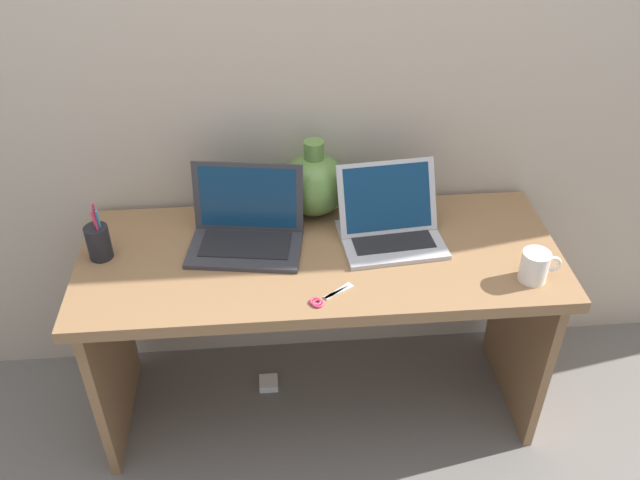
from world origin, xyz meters
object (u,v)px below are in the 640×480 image
laptop_left (247,223)px  laptop_right (389,220)px  green_vase (314,184)px  pen_cup (99,241)px  power_brick (269,383)px  scissors (325,299)px  coffee_mug (535,266)px

laptop_left → laptop_right: laptop_left is taller
green_vase → pen_cup: size_ratio=1.42×
power_brick → scissors: bearing=-59.7°
laptop_right → pen_cup: size_ratio=1.82×
scissors → power_brick: (-0.18, 0.31, -0.69)m
laptop_left → coffee_mug: size_ratio=3.11×
coffee_mug → pen_cup: bearing=170.5°
laptop_right → power_brick: (-0.41, 0.02, -0.75)m
pen_cup → power_brick: pen_cup is taller
pen_cup → laptop_left: bearing=6.4°
laptop_right → scissors: size_ratio=2.51×
laptop_left → green_vase: (0.22, 0.15, 0.04)m
coffee_mug → power_brick: (-0.80, 0.28, -0.74)m
green_vase → power_brick: 0.83m
scissors → pen_cup: bearing=159.1°
pen_cup → scissors: (0.66, -0.25, -0.05)m
laptop_right → pen_cup: 0.90m
green_vase → pen_cup: (-0.67, -0.20, -0.05)m
coffee_mug → pen_cup: (-1.28, 0.22, 0.01)m
laptop_left → green_vase: size_ratio=1.44×
laptop_left → scissors: size_ratio=2.81×
laptop_left → power_brick: (0.03, 0.01, -0.75)m
coffee_mug → scissors: bearing=-176.4°
laptop_right → green_vase: 0.28m
green_vase → coffee_mug: 0.74m
laptop_left → coffee_mug: laptop_left is taller
laptop_right → laptop_left: bearing=178.3°
laptop_left → green_vase: 0.27m
green_vase → coffee_mug: size_ratio=2.17×
laptop_left → power_brick: 0.75m
laptop_right → green_vase: size_ratio=1.28×
laptop_left → coffee_mug: (0.84, -0.27, -0.02)m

